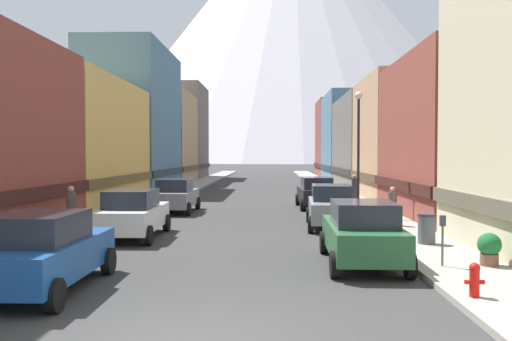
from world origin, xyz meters
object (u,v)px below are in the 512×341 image
Objects in this scene: car_left_0 at (43,251)px; car_left_2 at (176,195)px; potted_plant_1 at (489,248)px; pedestrian_1 at (354,190)px; fire_hydrant_near at (475,279)px; pedestrian_0 at (392,208)px; car_right_1 at (332,206)px; pedestrian_2 at (71,211)px; car_left_1 at (133,214)px; car_right_2 at (316,192)px; trash_bin_right at (427,229)px; parking_meter_near at (443,233)px; streetlamp_right at (358,135)px; car_right_0 at (362,233)px.

car_left_0 is 1.00× the size of car_left_2.
pedestrian_1 reaches higher than potted_plant_1.
fire_hydrant_near is 0.44× the size of pedestrian_0.
car_right_1 is 10.40m from pedestrian_2.
potted_plant_1 is at bearing -25.63° from car_left_1.
car_right_2 is (7.60, 2.45, 0.00)m from car_left_2.
car_left_1 is 2.49m from pedestrian_2.
pedestrian_2 is at bearing 157.07° from potted_plant_1.
car_left_2 is at bearing 118.77° from fire_hydrant_near.
potted_plant_1 is at bearing -79.14° from trash_bin_right.
potted_plant_1 is (1.55, 3.09, 0.09)m from fire_hydrant_near.
pedestrian_1 is (0.80, 21.05, 0.42)m from fire_hydrant_near.
car_right_1 reaches higher than parking_meter_near.
car_left_0 is 0.99× the size of car_right_2.
car_left_0 and car_right_2 have the same top height.
car_left_2 is (-0.00, 16.13, 0.00)m from car_left_0.
streetlamp_right reaches higher than car_left_2.
pedestrian_2 is (-2.45, 0.43, 0.06)m from car_left_1.
car_right_0 is 2.10m from parking_meter_near.
pedestrian_2 is at bearing -106.73° from car_left_2.
car_right_1 is 8.86m from potted_plant_1.
pedestrian_2 is at bearing -133.49° from car_right_2.
fire_hydrant_near is at bearing -94.16° from pedestrian_0.
car_left_2 is 11.63m from pedestrian_0.
streetlamp_right is (1.55, 10.35, 3.09)m from car_right_0.
pedestrian_2 is (-2.45, 7.98, 0.06)m from car_left_0.
trash_bin_right reaches higher than potted_plant_1.
parking_meter_near is at bearing -83.19° from car_right_2.
fire_hydrant_near is 14.52m from streetlamp_right.
car_right_0 is at bearing -98.52° from streetlamp_right.
streetlamp_right is (9.15, 13.39, 3.09)m from car_left_0.
fire_hydrant_near is 11.02m from pedestrian_0.
car_right_0 is 5.14× the size of potted_plant_1.
pedestrian_1 reaches higher than trash_bin_right.
parking_meter_near is (1.95, -16.31, 0.11)m from car_right_2.
car_left_2 is 10.89m from pedestrian_1.
car_right_2 is 2.57× the size of pedestrian_2.
car_left_1 and car_left_2 have the same top height.
pedestrian_0 reaches higher than potted_plant_1.
car_left_1 is at bearing -9.84° from pedestrian_2.
car_left_1 and car_right_0 have the same top height.
streetlamp_right is at bearing 60.62° from car_right_1.
car_right_1 is at bearing -119.38° from streetlamp_right.
car_right_1 is at bearing -35.85° from car_left_2.
potted_plant_1 is 0.54× the size of pedestrian_0.
trash_bin_right is at bearing 100.86° from potted_plant_1.
car_right_2 is 13.07m from trash_bin_right.
fire_hydrant_near is 0.41× the size of pedestrian_2.
pedestrian_0 is 10.06m from pedestrian_1.
car_right_1 reaches higher than pedestrian_0.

